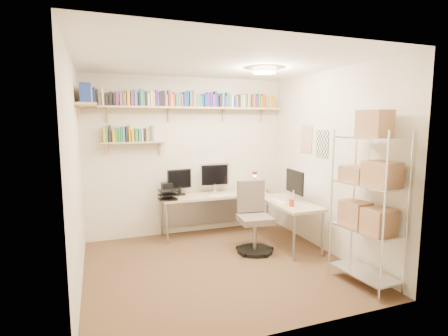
{
  "coord_description": "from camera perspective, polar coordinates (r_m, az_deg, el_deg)",
  "views": [
    {
      "loc": [
        -1.38,
        -3.97,
        1.81
      ],
      "look_at": [
        0.27,
        0.55,
        1.17
      ],
      "focal_mm": 28.0,
      "sensor_mm": 36.0,
      "label": 1
    }
  ],
  "objects": [
    {
      "name": "ground",
      "position": [
        4.57,
        -0.89,
        -15.73
      ],
      "size": [
        3.2,
        3.2,
        0.0
      ],
      "primitive_type": "plane",
      "color": "#4B2C20",
      "rests_on": "ground"
    },
    {
      "name": "room_shell",
      "position": [
        4.21,
        -0.88,
        4.03
      ],
      "size": [
        3.24,
        3.04,
        2.52
      ],
      "color": "beige",
      "rests_on": "ground"
    },
    {
      "name": "wall_shelves",
      "position": [
        5.36,
        -9.7,
        9.84
      ],
      "size": [
        3.12,
        1.09,
        0.8
      ],
      "color": "tan",
      "rests_on": "ground"
    },
    {
      "name": "corner_desk",
      "position": [
        5.42,
        0.36,
        -4.75
      ],
      "size": [
        2.02,
        1.71,
        1.14
      ],
      "color": "tan",
      "rests_on": "ground"
    },
    {
      "name": "office_chair",
      "position": [
        4.95,
        4.88,
        -8.81
      ],
      "size": [
        0.52,
        0.52,
        0.98
      ],
      "rotation": [
        0.0,
        0.0,
        -0.11
      ],
      "color": "black",
      "rests_on": "ground"
    },
    {
      "name": "wire_rack",
      "position": [
        4.07,
        22.67,
        -2.68
      ],
      "size": [
        0.43,
        0.78,
        1.93
      ],
      "rotation": [
        0.0,
        0.0,
        0.09
      ],
      "color": "silver",
      "rests_on": "ground"
    }
  ]
}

